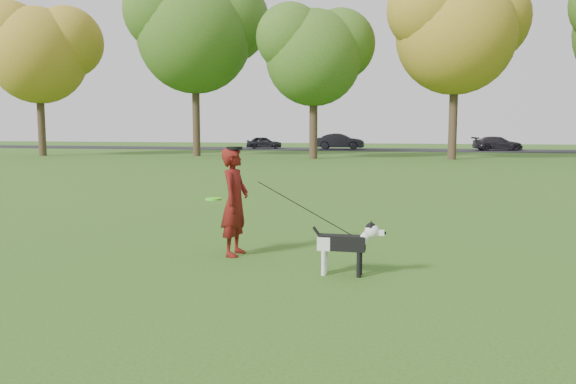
% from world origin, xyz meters
% --- Properties ---
extents(ground, '(120.00, 120.00, 0.00)m').
position_xyz_m(ground, '(0.00, 0.00, 0.00)').
color(ground, '#285116').
rests_on(ground, ground).
extents(road, '(120.00, 7.00, 0.02)m').
position_xyz_m(road, '(0.00, 40.00, 0.01)').
color(road, black).
rests_on(road, ground).
extents(man, '(0.39, 0.58, 1.54)m').
position_xyz_m(man, '(-0.49, 0.11, 0.77)').
color(man, '#540F0C').
rests_on(man, ground).
extents(dog, '(0.91, 0.18, 0.69)m').
position_xyz_m(dog, '(1.21, -0.65, 0.42)').
color(dog, black).
rests_on(dog, ground).
extents(car_left, '(3.32, 1.98, 1.06)m').
position_xyz_m(car_left, '(-11.01, 40.00, 0.55)').
color(car_left, black).
rests_on(car_left, road).
extents(car_mid, '(4.10, 1.55, 1.33)m').
position_xyz_m(car_mid, '(-4.34, 40.00, 0.69)').
color(car_mid, black).
rests_on(car_mid, road).
extents(car_right, '(4.10, 2.32, 1.12)m').
position_xyz_m(car_right, '(8.28, 40.00, 0.58)').
color(car_right, black).
rests_on(car_right, road).
extents(man_held_items, '(2.25, 0.87, 1.09)m').
position_xyz_m(man_held_items, '(0.59, -0.29, 0.77)').
color(man_held_items, '#4DFF20').
rests_on(man_held_items, ground).
extents(tree_row, '(51.74, 8.86, 12.01)m').
position_xyz_m(tree_row, '(-1.43, 26.07, 7.41)').
color(tree_row, '#38281C').
rests_on(tree_row, ground).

